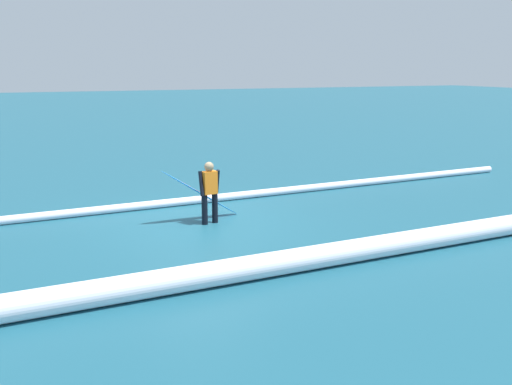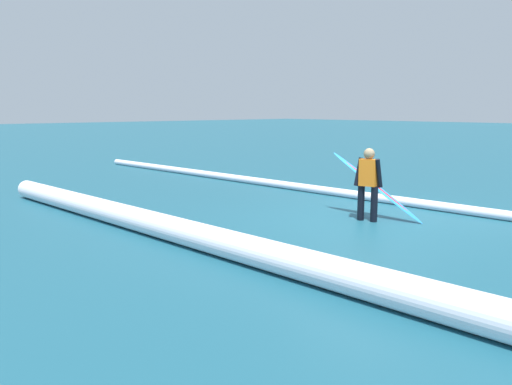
{
  "view_description": "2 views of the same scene",
  "coord_description": "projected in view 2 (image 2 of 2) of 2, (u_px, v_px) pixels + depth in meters",
  "views": [
    {
      "loc": [
        4.07,
        12.58,
        3.62
      ],
      "look_at": [
        -0.7,
        1.6,
        1.0
      ],
      "focal_mm": 40.62,
      "sensor_mm": 36.0,
      "label": 1
    },
    {
      "loc": [
        -6.12,
        8.61,
        2.23
      ],
      "look_at": [
        0.23,
        2.79,
        0.83
      ],
      "focal_mm": 36.16,
      "sensor_mm": 36.0,
      "label": 2
    }
  ],
  "objects": [
    {
      "name": "ground_plane",
      "position": [
        364.0,
        219.0,
        10.56
      ],
      "size": [
        150.97,
        150.97,
        0.0
      ],
      "primitive_type": "plane",
      "color": "#1B5467"
    },
    {
      "name": "surfer",
      "position": [
        368.0,
        181.0,
        10.23
      ],
      "size": [
        0.51,
        0.32,
        1.46
      ],
      "rotation": [
        0.0,
        0.0,
        3.36
      ],
      "color": "black",
      "rests_on": "ground_plane"
    },
    {
      "name": "surfboard",
      "position": [
        376.0,
        186.0,
        10.59
      ],
      "size": [
        2.05,
        0.6,
        1.33
      ],
      "color": "#268CE5",
      "rests_on": "ground_plane"
    },
    {
      "name": "wave_crest_foreground",
      "position": [
        379.0,
        198.0,
        12.41
      ],
      "size": [
        24.37,
        1.31,
        0.21
      ],
      "primitive_type": "cylinder",
      "rotation": [
        0.0,
        1.57,
        0.05
      ],
      "color": "white",
      "rests_on": "ground_plane"
    },
    {
      "name": "wave_crest_midground",
      "position": [
        259.0,
        253.0,
        7.29
      ],
      "size": [
        16.62,
        1.16,
        0.43
      ],
      "primitive_type": "cylinder",
      "rotation": [
        0.0,
        1.57,
        0.04
      ],
      "color": "white",
      "rests_on": "ground_plane"
    }
  ]
}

